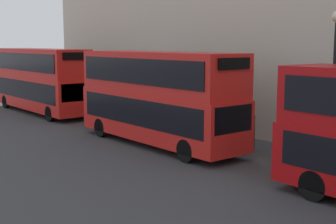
% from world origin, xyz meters
% --- Properties ---
extents(bus_second_in_queue, '(2.59, 10.17, 4.56)m').
position_xyz_m(bus_second_in_queue, '(1.60, 20.26, 2.51)').
color(bus_second_in_queue, red).
rests_on(bus_second_in_queue, ground).
extents(bus_third_in_queue, '(2.59, 11.09, 4.57)m').
position_xyz_m(bus_third_in_queue, '(1.60, 34.02, 2.51)').
color(bus_third_in_queue, red).
rests_on(bus_third_in_queue, ground).
extents(street_lamp, '(0.44, 0.44, 6.17)m').
position_xyz_m(street_lamp, '(3.78, 12.11, 3.84)').
color(street_lamp, black).
rests_on(street_lamp, ground).
extents(pedestrian, '(0.36, 0.36, 1.84)m').
position_xyz_m(pedestrian, '(4.48, 16.76, 0.85)').
color(pedestrian, '#26262D').
rests_on(pedestrian, ground).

